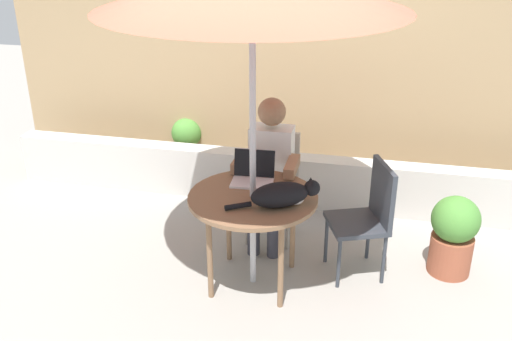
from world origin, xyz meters
TOP-DOWN VIEW (x-y plane):
  - ground_plane at (0.00, 0.00)m, footprint 14.00×14.00m
  - fence_back at (0.00, 1.94)m, footprint 5.91×0.08m
  - planter_wall_low at (0.00, 1.31)m, footprint 5.32×0.20m
  - patio_table at (0.00, 0.00)m, footprint 0.91×0.91m
  - chair_occupied at (0.00, 0.75)m, footprint 0.40×0.40m
  - chair_empty at (0.80, 0.31)m, footprint 0.52×0.52m
  - person_seated at (0.00, 0.60)m, footprint 0.48×0.48m
  - laptop at (-0.05, 0.25)m, footprint 0.32×0.27m
  - cat at (0.23, -0.10)m, footprint 0.61×0.36m
  - potted_plant_near_fence at (1.43, 0.45)m, footprint 0.35×0.35m
  - potted_plant_by_chair at (-1.15, 1.89)m, footprint 0.32×0.32m

SIDE VIEW (x-z plane):
  - ground_plane at x=0.00m, z-range 0.00..0.00m
  - planter_wall_low at x=0.00m, z-range 0.00..0.48m
  - potted_plant_by_chair at x=-1.15m, z-range 0.03..0.57m
  - potted_plant_near_fence at x=1.43m, z-range 0.02..0.64m
  - chair_occupied at x=0.00m, z-range 0.07..0.96m
  - chair_empty at x=0.80m, z-range 0.07..0.96m
  - patio_table at x=0.00m, z-range 0.29..1.00m
  - person_seated at x=0.00m, z-range 0.07..1.30m
  - laptop at x=-0.05m, z-range 0.67..0.88m
  - cat at x=0.23m, z-range 0.71..0.88m
  - fence_back at x=0.00m, z-range 0.00..1.98m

